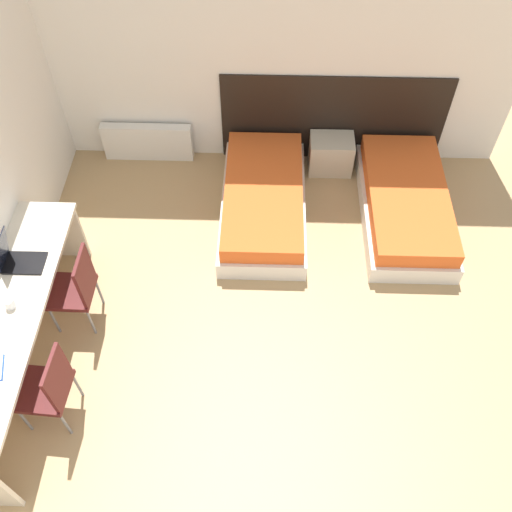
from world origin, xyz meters
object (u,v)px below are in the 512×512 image
bed_near_door (405,204)px  nightstand (331,154)px  bed_near_window (263,201)px  chair_near_notebook (49,387)px  chair_near_laptop (76,287)px  laptop (17,258)px

bed_near_door → nightstand: nightstand is taller
bed_near_window → chair_near_notebook: (-1.67, -2.40, 0.31)m
bed_near_door → nightstand: 1.08m
nightstand → chair_near_laptop: 3.28m
nightstand → chair_near_notebook: (-2.44, -3.15, 0.29)m
bed_near_window → laptop: (-2.11, -1.37, 0.66)m
bed_near_window → laptop: size_ratio=5.15×
laptop → nightstand: bearing=35.9°
chair_near_laptop → chair_near_notebook: same height
chair_near_notebook → chair_near_laptop: bearing=93.8°
bed_near_window → laptop: 2.60m
nightstand → laptop: (-2.89, -2.13, 0.63)m
bed_near_window → nightstand: 1.08m
bed_near_window → bed_near_door: 1.55m
chair_near_laptop → bed_near_door: bearing=24.8°
bed_near_window → chair_near_laptop: size_ratio=2.00×
bed_near_door → chair_near_laptop: chair_near_laptop is taller
nightstand → chair_near_notebook: 4.00m
bed_near_door → bed_near_window: bearing=180.0°
bed_near_door → chair_near_laptop: (-3.22, -1.42, 0.31)m
bed_near_door → chair_near_notebook: chair_near_notebook is taller
bed_near_window → bed_near_door: same height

